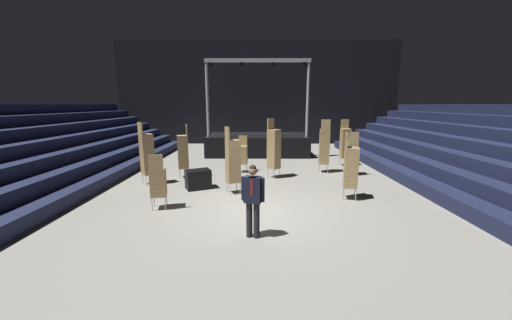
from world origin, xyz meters
TOP-DOWN VIEW (x-y plane):
  - ground_plane at (0.00, 0.00)m, footprint 22.00×30.00m
  - arena_end_wall at (0.00, 15.00)m, footprint 22.00×0.30m
  - stage_riser at (0.00, 10.09)m, footprint 6.26×3.53m
  - man_with_tie at (-0.10, -1.60)m, footprint 0.57×0.33m
  - chair_stack_front_left at (3.11, 1.24)m, footprint 0.53×0.53m
  - chair_stack_front_right at (-0.87, 1.88)m, footprint 0.58×0.58m
  - chair_stack_mid_left at (-3.21, 4.09)m, footprint 0.55×0.55m
  - chair_stack_mid_right at (4.25, 4.57)m, footprint 0.49×0.49m
  - chair_stack_mid_centre at (4.53, 6.56)m, footprint 0.46×0.46m
  - chair_stack_rear_left at (-0.70, 5.06)m, footprint 0.48×0.48m
  - chair_stack_rear_right at (0.71, 4.09)m, footprint 0.62×0.62m
  - chair_stack_rear_centre at (-4.36, 3.00)m, footprint 0.62×0.62m
  - chair_stack_aisle_left at (3.11, 5.07)m, footprint 0.49×0.49m
  - chair_stack_aisle_right at (-3.00, 0.29)m, footprint 0.52×0.52m
  - equipment_road_case at (-2.24, 2.39)m, footprint 1.07×0.93m

SIDE VIEW (x-z plane):
  - ground_plane at x=0.00m, z-range -0.10..0.00m
  - equipment_road_case at x=-2.24m, z-range 0.00..0.72m
  - stage_riser at x=0.00m, z-range -2.14..3.51m
  - chair_stack_rear_left at x=-0.70m, z-range 0.00..1.71m
  - chair_stack_aisle_right at x=-3.00m, z-range 0.00..1.71m
  - chair_stack_mid_right at x=4.25m, z-range 0.00..1.97m
  - man_with_tie at x=-0.10m, z-range 0.12..1.91m
  - chair_stack_front_left at x=3.11m, z-range 0.00..2.22m
  - chair_stack_mid_left at x=-3.21m, z-range 0.00..2.30m
  - chair_stack_front_right at x=-0.87m, z-range 0.00..2.39m
  - chair_stack_mid_centre at x=4.53m, z-range 0.00..2.39m
  - chair_stack_rear_centre at x=-4.36m, z-range 0.00..2.47m
  - chair_stack_aisle_left at x=3.11m, z-range 0.00..2.47m
  - chair_stack_rear_right at x=0.71m, z-range 0.00..2.56m
  - arena_end_wall at x=0.00m, z-range 0.00..8.00m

